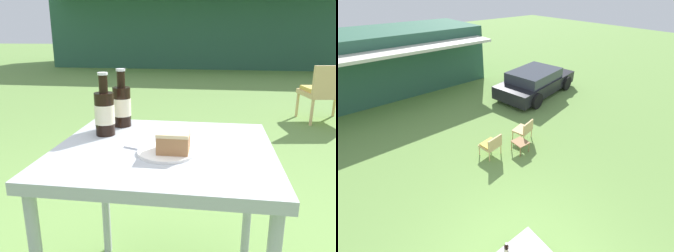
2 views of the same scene
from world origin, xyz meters
The scene contains 8 objects.
cabin_building centered at (0.15, 11.08, 1.41)m, with size 10.44×5.14×2.81m.
wicker_chair_cushioned centered at (1.60, 3.23, 0.42)m, with size 0.64×0.59×0.74m.
patio_table centered at (0.00, 0.00, 0.64)m, with size 0.79×0.72×0.72m.
cake_on_plate centered at (0.03, -0.07, 0.75)m, with size 0.20×0.20×0.08m.
cola_bottle_near centered at (-0.23, 0.25, 0.81)m, with size 0.08×0.08×0.25m.
cola_bottle_far centered at (-0.26, 0.11, 0.81)m, with size 0.08×0.08×0.25m.
fork centered at (-0.05, -0.06, 0.72)m, with size 0.19×0.08×0.01m.
loose_bottle_cap centered at (0.00, -0.03, 0.72)m, with size 0.03×0.03×0.01m.
Camera 1 is at (0.17, -1.12, 1.12)m, focal length 35.00 mm.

